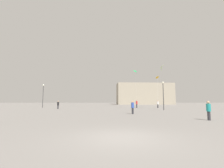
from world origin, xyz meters
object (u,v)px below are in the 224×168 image
at_px(person_in_blue, 133,107).
at_px(kite_emerald_diamond, 135,72).
at_px(lamppost_west, 43,92).
at_px(person_in_red, 137,103).
at_px(building_left_hall, 145,94).
at_px(lamppost_east, 163,91).
at_px(person_in_teal, 209,110).
at_px(person_in_black, 58,104).
at_px(person_in_white, 158,104).
at_px(kite_lime_delta, 161,67).
at_px(kite_amber_diamond, 157,78).

relative_size(person_in_blue, kite_emerald_diamond, 0.22).
distance_m(person_in_blue, lamppost_west, 28.07).
distance_m(person_in_red, building_left_hall, 41.45).
xyz_separation_m(kite_emerald_diamond, lamppost_west, (-21.99, 4.95, -4.36)).
height_order(lamppost_east, lamppost_west, lamppost_west).
xyz_separation_m(person_in_blue, lamppost_west, (-18.93, 20.54, 2.84)).
distance_m(person_in_red, person_in_teal, 24.59).
xyz_separation_m(building_left_hall, lamppost_west, (-33.50, -37.13, -1.25)).
bearing_deg(person_in_black, person_in_red, -146.44).
height_order(person_in_white, person_in_black, person_in_white).
distance_m(person_in_black, lamppost_east, 20.36).
xyz_separation_m(kite_lime_delta, lamppost_east, (-0.91, -3.18, -4.92)).
relative_size(person_in_black, kite_amber_diamond, 0.25).
xyz_separation_m(person_in_teal, kite_emerald_diamond, (-2.17, 22.26, 7.22)).
xyz_separation_m(person_in_black, person_in_blue, (12.95, -13.10, -0.00)).
height_order(kite_amber_diamond, lamppost_east, kite_amber_diamond).
distance_m(person_in_white, building_left_hall, 40.71).
bearing_deg(person_in_teal, kite_emerald_diamond, 49.76).
xyz_separation_m(person_in_teal, person_in_blue, (-5.23, 6.67, 0.02)).
bearing_deg(kite_emerald_diamond, lamppost_west, 167.32).
bearing_deg(kite_amber_diamond, lamppost_west, 178.75).
bearing_deg(person_in_white, kite_lime_delta, -131.70).
relative_size(person_in_teal, building_left_hall, 0.06).
relative_size(kite_lime_delta, kite_emerald_diamond, 1.04).
distance_m(person_in_teal, lamppost_east, 15.35).
bearing_deg(person_in_red, kite_lime_delta, -166.85).
relative_size(person_in_white, lamppost_east, 0.35).
relative_size(person_in_teal, lamppost_east, 0.32).
distance_m(person_in_red, kite_amber_diamond, 8.74).
bearing_deg(person_in_black, kite_lime_delta, -166.66).
bearing_deg(building_left_hall, person_in_black, -121.70).
relative_size(kite_lime_delta, lamppost_east, 1.50).
distance_m(kite_emerald_diamond, lamppost_west, 22.96).
xyz_separation_m(person_in_black, lamppost_west, (-5.97, 7.44, 2.83)).
bearing_deg(lamppost_east, lamppost_west, 154.66).
bearing_deg(kite_emerald_diamond, kite_lime_delta, -41.41).
distance_m(person_in_teal, kite_lime_delta, 19.83).
xyz_separation_m(person_in_red, person_in_teal, (1.55, -24.54, -0.15)).
bearing_deg(kite_emerald_diamond, person_in_white, 20.35).
xyz_separation_m(person_in_white, person_in_black, (-21.47, -4.51, -0.07)).
height_order(kite_emerald_diamond, lamppost_west, kite_emerald_diamond).
distance_m(kite_lime_delta, kite_emerald_diamond, 6.07).
xyz_separation_m(person_in_red, lamppost_west, (-22.61, 2.67, 2.71)).
bearing_deg(person_in_blue, kite_lime_delta, -12.84).
bearing_deg(lamppost_east, kite_amber_diamond, 77.48).
height_order(person_in_teal, lamppost_west, lamppost_west).
bearing_deg(person_in_teal, lamppost_west, 85.80).
bearing_deg(person_in_white, lamppost_west, 140.70).
bearing_deg(building_left_hall, person_in_red, -105.31).
distance_m(kite_amber_diamond, kite_emerald_diamond, 7.59).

